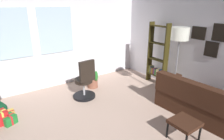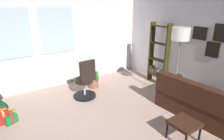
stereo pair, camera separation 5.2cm
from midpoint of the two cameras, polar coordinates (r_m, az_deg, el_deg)
ground_plane at (r=3.62m, az=-1.98°, el=-19.88°), size 5.51×5.27×0.10m
wall_back_with_windows at (r=5.33m, az=-17.92°, el=9.98°), size 5.51×0.12×2.87m
wall_right_with_frames at (r=4.94m, az=27.02°, el=8.03°), size 0.12×5.27×2.87m
couch at (r=4.39m, az=29.56°, el=-9.72°), size 1.72×2.03×0.82m
footstool at (r=3.52m, az=21.75°, el=-15.27°), size 0.45×0.44×0.37m
gift_box_red at (r=4.38m, az=-30.43°, el=-12.19°), size 0.26×0.27×0.28m
gift_box_green at (r=4.33m, az=-28.72°, el=-12.99°), size 0.31×0.30×0.19m
gift_box_gold at (r=4.49m, az=-28.91°, el=-11.94°), size 0.26×0.24×0.17m
office_chair at (r=4.65m, az=-7.88°, el=-4.10°), size 0.56×0.56×1.01m
bookshelf at (r=5.53m, az=14.32°, el=3.54°), size 0.18×0.64×1.78m
floor_lamp at (r=4.42m, az=20.59°, el=9.00°), size 0.39×0.39×1.77m
potted_plant at (r=5.25m, az=-5.73°, el=-3.05°), size 0.40×0.39×0.67m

